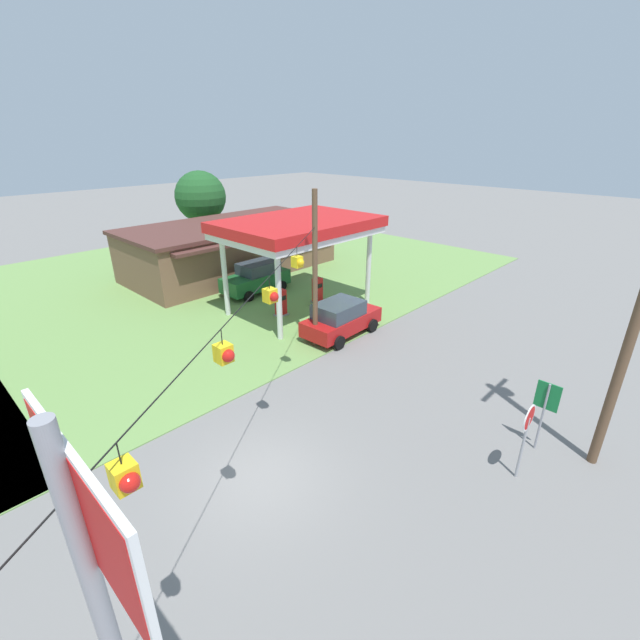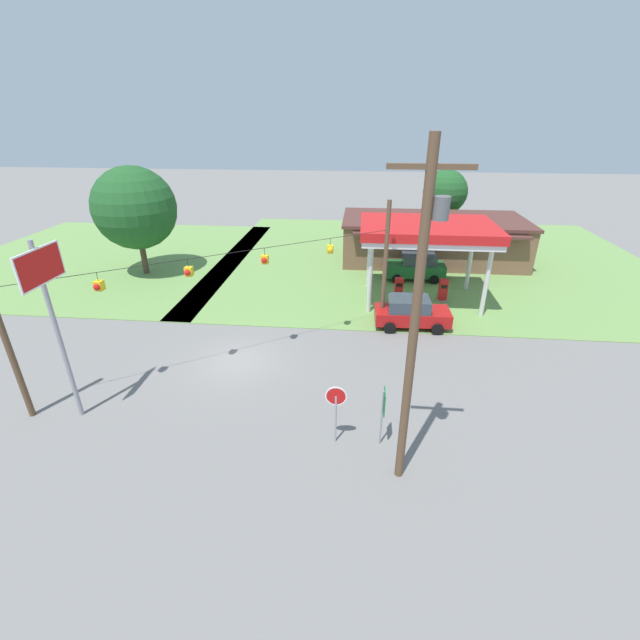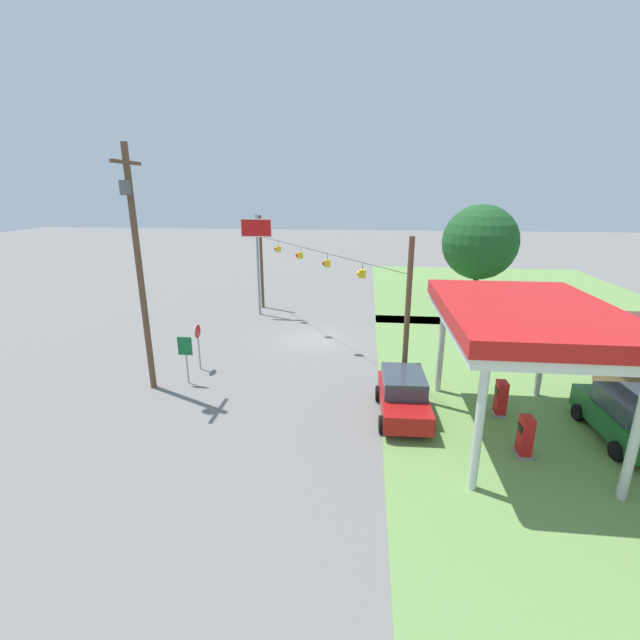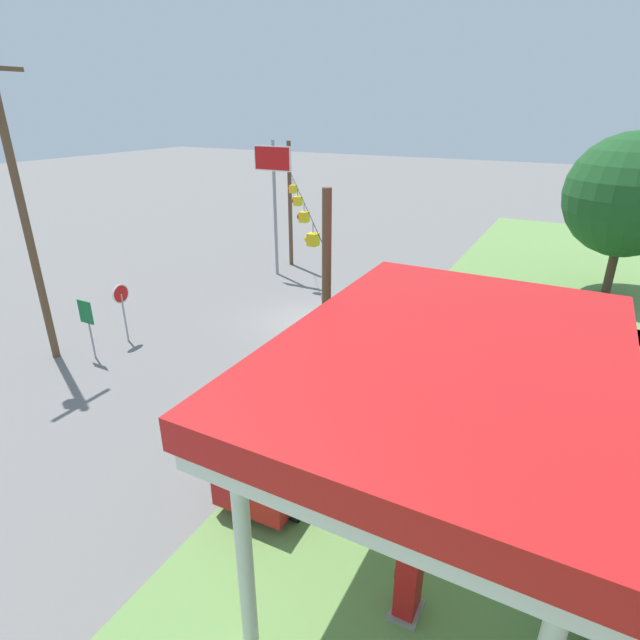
% 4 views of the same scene
% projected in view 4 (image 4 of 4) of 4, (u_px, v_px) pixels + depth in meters
% --- Properties ---
extents(ground_plane, '(160.00, 160.00, 0.00)m').
position_uv_depth(ground_plane, '(302.00, 320.00, 22.87)').
color(ground_plane, slate).
extents(gas_station_canopy, '(8.32, 5.83, 5.19)m').
position_uv_depth(gas_station_canopy, '(450.00, 369.00, 9.02)').
color(gas_station_canopy, silver).
rests_on(gas_station_canopy, ground).
extents(fuel_pump_near, '(0.71, 0.56, 1.52)m').
position_uv_depth(fuel_pump_near, '(448.00, 489.00, 11.76)').
color(fuel_pump_near, gray).
rests_on(fuel_pump_near, ground).
extents(fuel_pump_far, '(0.71, 0.56, 1.52)m').
position_uv_depth(fuel_pump_far, '(408.00, 586.00, 9.40)').
color(fuel_pump_far, gray).
rests_on(fuel_pump_far, ground).
extents(car_at_pumps_front, '(4.35, 2.21, 1.81)m').
position_uv_depth(car_at_pumps_front, '(292.00, 442.00, 13.08)').
color(car_at_pumps_front, '#AD1414').
rests_on(car_at_pumps_front, ground).
extents(stop_sign_roadside, '(0.80, 0.08, 2.50)m').
position_uv_depth(stop_sign_roadside, '(122.00, 301.00, 20.16)').
color(stop_sign_roadside, '#99999E').
rests_on(stop_sign_roadside, ground).
extents(stop_sign_overhead, '(0.22, 2.29, 7.43)m').
position_uv_depth(stop_sign_overhead, '(273.00, 180.00, 27.10)').
color(stop_sign_overhead, gray).
rests_on(stop_sign_overhead, ground).
extents(route_sign, '(0.10, 0.70, 2.40)m').
position_uv_depth(route_sign, '(87.00, 318.00, 18.77)').
color(route_sign, gray).
rests_on(route_sign, ground).
extents(utility_pole_main, '(2.20, 0.44, 10.96)m').
position_uv_depth(utility_pole_main, '(19.00, 199.00, 17.18)').
color(utility_pole_main, brown).
rests_on(utility_pole_main, ground).
extents(signal_span_gantry, '(14.98, 10.24, 7.26)m').
position_uv_depth(signal_span_gantry, '(301.00, 235.00, 21.30)').
color(signal_span_gantry, brown).
rests_on(signal_span_gantry, ground).
extents(tree_west_verge, '(6.00, 6.00, 8.05)m').
position_uv_depth(tree_west_verge, '(629.00, 196.00, 24.28)').
color(tree_west_verge, '#4C3828').
rests_on(tree_west_verge, ground).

